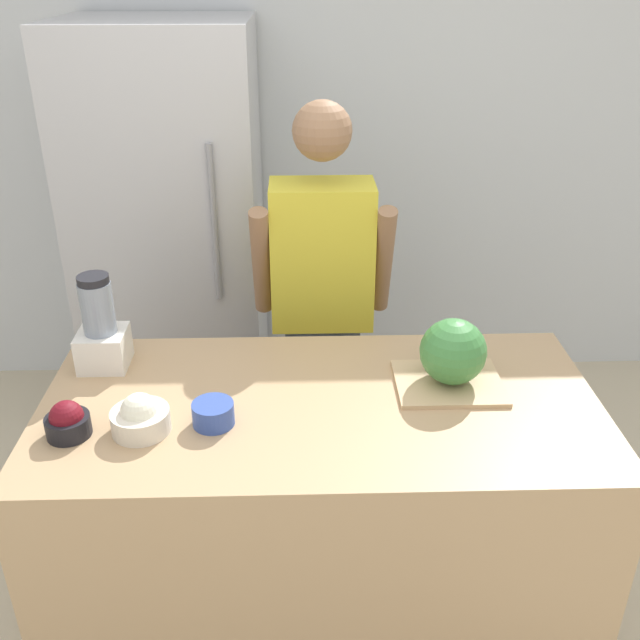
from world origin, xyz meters
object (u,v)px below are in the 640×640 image
(person, at_px, (322,308))
(bowl_cream, at_px, (140,417))
(watermelon, at_px, (453,352))
(refrigerator, at_px, (173,236))
(blender, at_px, (101,330))
(bowl_small_blue, at_px, (213,414))
(bowl_cherries, at_px, (67,422))

(person, relative_size, bowl_cream, 10.05)
(watermelon, bearing_deg, person, 119.59)
(refrigerator, relative_size, watermelon, 9.17)
(bowl_cream, distance_m, blender, 0.41)
(refrigerator, bearing_deg, person, -41.64)
(watermelon, height_order, bowl_small_blue, watermelon)
(bowl_cherries, bearing_deg, bowl_cream, 3.78)
(refrigerator, distance_m, watermelon, 1.62)
(blender, bearing_deg, bowl_cream, -63.14)
(person, bearing_deg, watermelon, -60.41)
(bowl_cherries, relative_size, blender, 0.39)
(person, bearing_deg, bowl_cherries, -129.36)
(refrigerator, bearing_deg, watermelon, -50.26)
(refrigerator, distance_m, bowl_cream, 1.46)
(watermelon, xyz_separation_m, bowl_cherries, (-1.09, -0.23, -0.07))
(person, bearing_deg, bowl_cream, -121.32)
(bowl_cherries, xyz_separation_m, bowl_cream, (0.19, 0.01, 0.00))
(watermelon, bearing_deg, bowl_cream, -166.66)
(bowl_cherries, relative_size, bowl_small_blue, 1.03)
(watermelon, height_order, blender, blender)
(blender, bearing_deg, bowl_small_blue, -41.47)
(bowl_cream, xyz_separation_m, blender, (-0.18, 0.36, 0.08))
(bowl_cherries, height_order, blender, blender)
(refrigerator, xyz_separation_m, person, (0.66, -0.59, -0.09))
(watermelon, xyz_separation_m, blender, (-1.08, 0.15, 0.01))
(person, height_order, blender, person)
(bowl_small_blue, bearing_deg, bowl_cherries, -174.21)
(bowl_small_blue, bearing_deg, blender, 138.53)
(refrigerator, distance_m, bowl_cherries, 1.47)
(bowl_small_blue, bearing_deg, bowl_cream, -172.23)
(watermelon, xyz_separation_m, bowl_small_blue, (-0.70, -0.19, -0.08))
(watermelon, bearing_deg, refrigerator, 129.74)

